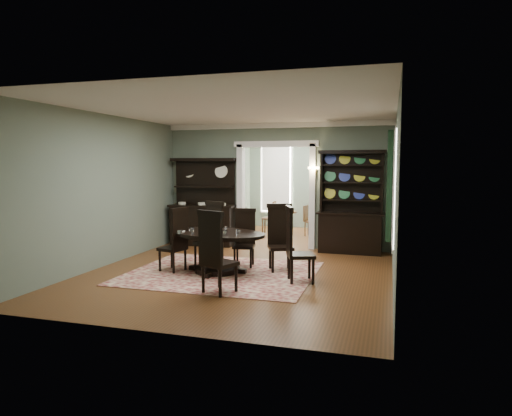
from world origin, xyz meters
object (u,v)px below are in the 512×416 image
Objects in this scene: dining_table at (217,244)px; sideboard at (203,215)px; welsh_dresser at (351,216)px; parlor_table at (283,220)px.

sideboard is (-1.41, 2.66, 0.23)m from dining_table.
welsh_dresser reaches higher than parlor_table.
dining_table is at bearing -128.37° from welsh_dresser.
welsh_dresser is at bearing -44.59° from parlor_table.
dining_table is 4.66m from parlor_table.
parlor_table is at bearing 137.03° from welsh_dresser.
dining_table reaches higher than parlor_table.
sideboard is 2.91× the size of parlor_table.
sideboard is at bearing -178.39° from welsh_dresser.
welsh_dresser is at bearing -3.94° from sideboard.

